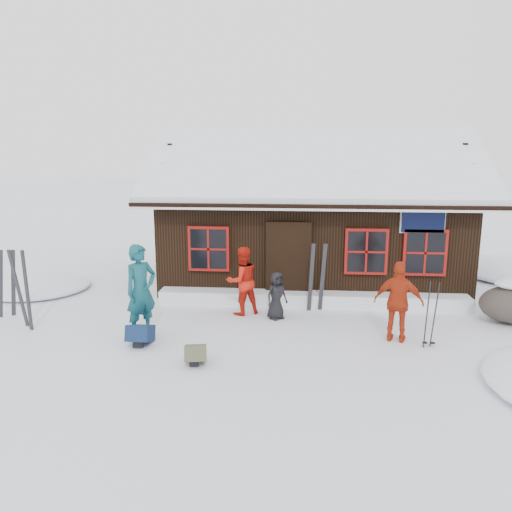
% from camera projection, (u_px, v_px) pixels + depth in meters
% --- Properties ---
extents(ground, '(120.00, 120.00, 0.00)m').
position_uv_depth(ground, '(241.00, 336.00, 10.33)').
color(ground, white).
rests_on(ground, ground).
extents(mountain_hut, '(8.90, 6.09, 4.42)m').
position_uv_depth(mountain_hut, '(311.00, 226.00, 14.72)').
color(mountain_hut, black).
rests_on(mountain_hut, ground).
extents(snow_drift, '(7.60, 0.60, 0.35)m').
position_uv_depth(snow_drift, '(312.00, 298.00, 12.35)').
color(snow_drift, white).
rests_on(snow_drift, ground).
extents(snow_mounds, '(20.60, 13.20, 0.48)m').
position_uv_depth(snow_mounds, '(318.00, 310.00, 12.00)').
color(snow_mounds, white).
rests_on(snow_mounds, ground).
extents(skier_teal, '(0.80, 0.84, 1.93)m').
position_uv_depth(skier_teal, '(141.00, 291.00, 10.15)').
color(skier_teal, '#114952').
rests_on(skier_teal, ground).
extents(skier_orange_left, '(0.98, 0.93, 1.61)m').
position_uv_depth(skier_orange_left, '(242.00, 281.00, 11.58)').
color(skier_orange_left, red).
rests_on(skier_orange_left, ground).
extents(skier_orange_right, '(1.04, 0.65, 1.64)m').
position_uv_depth(skier_orange_right, '(399.00, 302.00, 9.90)').
color(skier_orange_right, '#AE2C11').
rests_on(skier_orange_right, ground).
extents(skier_crouched, '(0.63, 0.61, 1.09)m').
position_uv_depth(skier_crouched, '(276.00, 296.00, 11.30)').
color(skier_crouched, black).
rests_on(skier_crouched, ground).
extents(ski_pair_left, '(0.47, 0.21, 1.62)m').
position_uv_depth(ski_pair_left, '(7.00, 284.00, 11.44)').
color(ski_pair_left, black).
rests_on(ski_pair_left, ground).
extents(ski_pair_mid, '(0.58, 0.29, 1.76)m').
position_uv_depth(ski_pair_mid, '(23.00, 290.00, 10.70)').
color(ski_pair_mid, black).
rests_on(ski_pair_mid, ground).
extents(ski_pair_right, '(0.46, 0.13, 1.68)m').
position_uv_depth(ski_pair_right, '(317.00, 278.00, 11.87)').
color(ski_pair_right, black).
rests_on(ski_pair_right, ground).
extents(ski_poles, '(0.24, 0.12, 1.35)m').
position_uv_depth(ski_poles, '(431.00, 316.00, 9.64)').
color(ski_poles, black).
rests_on(ski_poles, ground).
extents(backpack_blue, '(0.45, 0.59, 0.32)m').
position_uv_depth(backpack_blue, '(141.00, 337.00, 9.85)').
color(backpack_blue, '#102446').
rests_on(backpack_blue, ground).
extents(backpack_olive, '(0.46, 0.56, 0.27)m').
position_uv_depth(backpack_olive, '(196.00, 356.00, 8.97)').
color(backpack_olive, '#4D4E38').
rests_on(backpack_olive, ground).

